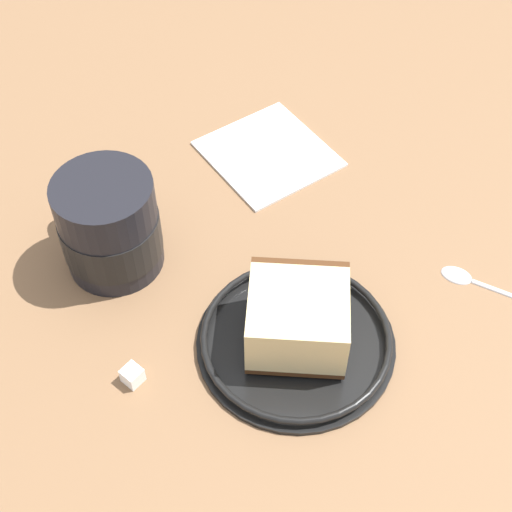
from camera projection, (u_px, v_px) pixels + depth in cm
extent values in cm
cube|color=brown|center=(246.00, 278.00, 72.77)|extent=(129.57, 129.57, 3.91)
cylinder|color=black|center=(296.00, 341.00, 65.24)|extent=(17.54, 17.54, 0.89)
torus|color=black|center=(296.00, 337.00, 64.66)|extent=(16.76, 16.76, 0.62)
cube|color=#472814|center=(296.00, 337.00, 64.66)|extent=(9.62, 10.15, 0.60)
cube|color=#DBC184|center=(298.00, 318.00, 62.50)|extent=(9.62, 10.15, 5.01)
cube|color=#472814|center=(299.00, 280.00, 65.10)|extent=(2.87, 8.24, 5.01)
cylinder|color=black|center=(109.00, 225.00, 67.85)|extent=(9.12, 9.12, 10.03)
cylinder|color=black|center=(111.00, 233.00, 68.69)|extent=(9.30, 9.30, 4.12)
cylinder|color=brown|center=(103.00, 199.00, 65.24)|extent=(8.02, 8.02, 0.40)
torus|color=black|center=(86.00, 196.00, 70.19)|extent=(5.15, 2.95, 5.27)
ellipsoid|color=silver|center=(457.00, 273.00, 70.16)|extent=(3.44, 3.59, 0.80)
cube|color=white|center=(268.00, 153.00, 80.88)|extent=(16.35, 16.04, 0.60)
cube|color=white|center=(132.00, 375.00, 62.68)|extent=(2.20, 2.20, 1.57)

